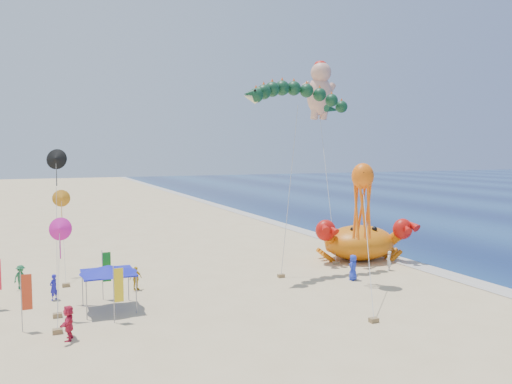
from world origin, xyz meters
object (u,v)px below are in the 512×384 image
crab_inflatable (360,241)px  dragon_kite (296,99)px  octopus_kite (362,196)px  cherub_kite (320,89)px  canopy_blue (108,269)px

crab_inflatable → dragon_kite: 13.98m
octopus_kite → cherub_kite: bearing=72.8°
dragon_kite → canopy_blue: dragon_kite is taller
crab_inflatable → octopus_kite: size_ratio=0.99×
cherub_kite → canopy_blue: 27.12m
canopy_blue → cherub_kite: bearing=27.7°
crab_inflatable → cherub_kite: (-0.93, 5.57, 13.78)m
octopus_kite → dragon_kite: bearing=114.9°
crab_inflatable → canopy_blue: size_ratio=2.58×
dragon_kite → octopus_kite: dragon_kite is taller
dragon_kite → canopy_blue: 18.88m
crab_inflatable → dragon_kite: size_ratio=0.59×
octopus_kite → canopy_blue: octopus_kite is taller
octopus_kite → canopy_blue: (-17.25, 1.35, -3.94)m
cherub_kite → crab_inflatable: bearing=-80.5°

